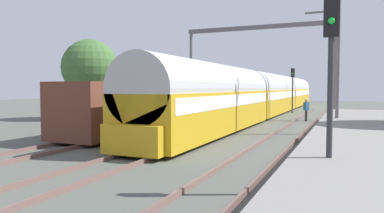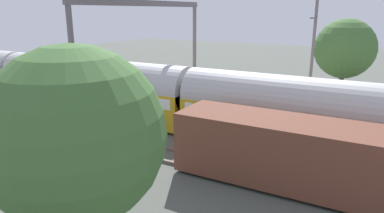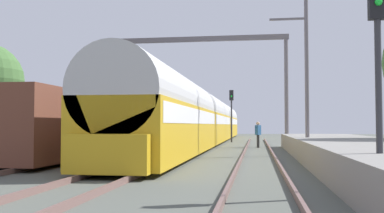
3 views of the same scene
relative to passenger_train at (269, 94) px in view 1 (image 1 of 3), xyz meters
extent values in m
plane|color=#51554E|center=(0.00, -20.95, -1.97)|extent=(120.00, 120.00, 0.00)
cube|color=brown|center=(-4.87, -20.95, -1.89)|extent=(0.08, 60.00, 0.16)
cube|color=brown|center=(-3.43, -20.95, -1.89)|extent=(0.08, 60.00, 0.16)
cube|color=brown|center=(-0.72, -20.95, -1.89)|extent=(0.08, 60.00, 0.16)
cube|color=brown|center=(0.72, -20.95, -1.89)|extent=(0.08, 60.00, 0.16)
cube|color=brown|center=(3.43, -20.95, -1.89)|extent=(0.08, 60.00, 0.16)
cube|color=brown|center=(4.87, -20.95, -1.89)|extent=(0.08, 60.00, 0.16)
cube|color=gray|center=(7.97, -18.95, -1.52)|extent=(4.40, 28.00, 0.90)
cube|color=gold|center=(0.00, -16.31, -0.71)|extent=(2.90, 16.00, 2.20)
cube|color=white|center=(0.00, -16.31, -0.08)|extent=(2.93, 15.36, 0.64)
cylinder|color=#B5B5B5|center=(0.00, -16.31, 0.59)|extent=(2.84, 16.00, 2.84)
cube|color=gold|center=(0.00, 0.04, -0.71)|extent=(2.90, 16.00, 2.20)
cube|color=white|center=(0.00, 0.04, -0.08)|extent=(2.93, 15.36, 0.64)
cylinder|color=#B5B5B5|center=(0.00, 0.04, 0.59)|extent=(2.84, 16.00, 2.84)
cube|color=gold|center=(0.00, 16.39, -0.71)|extent=(2.90, 16.00, 2.20)
cube|color=white|center=(0.00, 16.39, -0.08)|extent=(2.93, 15.36, 0.64)
cylinder|color=#B5B5B5|center=(0.00, 16.39, 0.59)|extent=(2.84, 16.00, 2.84)
cube|color=gold|center=(0.00, -24.56, -1.26)|extent=(2.40, 0.50, 1.10)
cube|color=brown|center=(-4.15, -16.92, -0.46)|extent=(2.80, 13.00, 2.70)
cube|color=black|center=(-4.15, -16.92, -1.76)|extent=(2.52, 11.96, 0.10)
cylinder|color=#2C2C2C|center=(4.17, -6.66, -1.55)|extent=(0.25, 0.25, 0.85)
cube|color=#285684|center=(4.17, -6.66, -0.80)|extent=(0.42, 0.47, 0.64)
sphere|color=tan|center=(4.17, -6.66, -0.36)|extent=(0.24, 0.24, 0.24)
cylinder|color=#2D2D33|center=(6.69, -26.23, -0.07)|extent=(0.14, 0.14, 3.80)
cube|color=black|center=(6.69, -26.23, 2.28)|extent=(0.36, 0.20, 0.90)
sphere|color=#19D133|center=(6.69, -26.35, 2.18)|extent=(0.16, 0.16, 0.16)
cylinder|color=#2D2D33|center=(1.92, 2.23, -0.14)|extent=(0.14, 0.14, 3.66)
cube|color=black|center=(1.92, 2.23, 2.13)|extent=(0.36, 0.20, 0.90)
sphere|color=#19D133|center=(1.92, 2.11, 2.04)|extent=(0.16, 0.16, 0.16)
cylinder|color=#625B61|center=(-6.15, -5.14, 1.78)|extent=(0.28, 0.28, 7.50)
cylinder|color=#625B61|center=(6.15, -5.14, 1.78)|extent=(0.28, 0.28, 7.50)
cube|color=#625B61|center=(0.00, -5.14, 5.71)|extent=(12.70, 0.24, 0.36)
cylinder|color=#625B61|center=(6.55, -14.00, 2.03)|extent=(0.20, 0.20, 8.00)
cube|color=#625B61|center=(5.65, -14.00, 4.83)|extent=(1.80, 0.10, 0.10)
cylinder|color=#4C3826|center=(-12.27, -11.74, -0.72)|extent=(0.36, 0.36, 2.51)
sphere|color=#3E6631|center=(-12.27, -11.74, 2.25)|extent=(4.58, 4.58, 4.58)
camera|label=1|loc=(7.07, -35.45, 0.62)|focal=33.63mm
camera|label=2|loc=(-18.02, -18.24, 5.26)|focal=32.53mm
camera|label=3|loc=(4.08, -36.16, -0.46)|focal=41.05mm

